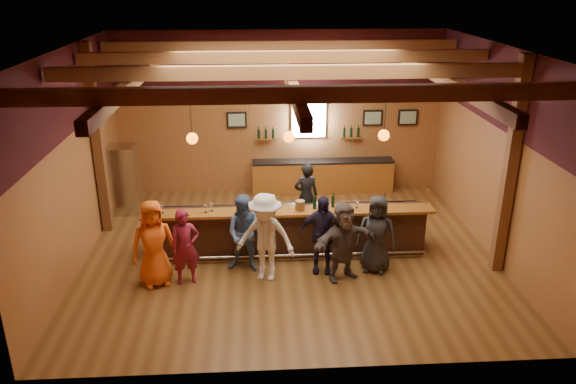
% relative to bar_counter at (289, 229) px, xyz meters
% --- Properties ---
extents(room, '(9.04, 9.00, 4.52)m').
position_rel_bar_counter_xyz_m(room, '(-0.02, -0.09, 2.69)').
color(room, brown).
rests_on(room, ground).
extents(bar_counter, '(6.30, 1.07, 1.11)m').
position_rel_bar_counter_xyz_m(bar_counter, '(0.00, 0.00, 0.00)').
color(bar_counter, black).
rests_on(bar_counter, ground).
extents(back_bar_cabinet, '(4.00, 0.52, 0.95)m').
position_rel_bar_counter_xyz_m(back_bar_cabinet, '(1.18, 3.57, -0.05)').
color(back_bar_cabinet, brown).
rests_on(back_bar_cabinet, ground).
extents(window, '(0.95, 0.09, 0.95)m').
position_rel_bar_counter_xyz_m(window, '(0.78, 3.80, 1.53)').
color(window, silver).
rests_on(window, room).
extents(framed_pictures, '(5.35, 0.05, 0.45)m').
position_rel_bar_counter_xyz_m(framed_pictures, '(1.65, 3.79, 1.58)').
color(framed_pictures, black).
rests_on(framed_pictures, room).
extents(wine_shelves, '(3.00, 0.18, 0.30)m').
position_rel_bar_counter_xyz_m(wine_shelves, '(0.78, 3.73, 1.10)').
color(wine_shelves, brown).
rests_on(wine_shelves, room).
extents(pendant_lights, '(4.24, 0.24, 1.37)m').
position_rel_bar_counter_xyz_m(pendant_lights, '(-0.02, -0.15, 2.19)').
color(pendant_lights, black).
rests_on(pendant_lights, room).
extents(stainless_fridge, '(0.70, 0.70, 1.80)m').
position_rel_bar_counter_xyz_m(stainless_fridge, '(-4.12, 2.45, 0.38)').
color(stainless_fridge, silver).
rests_on(stainless_fridge, ground).
extents(customer_orange, '(1.02, 0.83, 1.80)m').
position_rel_bar_counter_xyz_m(customer_orange, '(-2.77, -1.33, 0.38)').
color(customer_orange, '#ED5B16').
rests_on(customer_orange, ground).
extents(customer_redvest, '(0.66, 0.51, 1.58)m').
position_rel_bar_counter_xyz_m(customer_redvest, '(-2.16, -1.31, 0.27)').
color(customer_redvest, maroon).
rests_on(customer_redvest, ground).
extents(customer_denim, '(0.94, 0.80, 1.69)m').
position_rel_bar_counter_xyz_m(customer_denim, '(-0.96, -0.88, 0.32)').
color(customer_denim, '#486591').
rests_on(customer_denim, ground).
extents(customer_white, '(1.36, 1.03, 1.87)m').
position_rel_bar_counter_xyz_m(customer_white, '(-0.56, -1.25, 0.41)').
color(customer_white, silver).
rests_on(customer_white, ground).
extents(customer_navy, '(1.04, 0.54, 1.70)m').
position_rel_bar_counter_xyz_m(customer_navy, '(0.61, -1.02, 0.33)').
color(customer_navy, black).
rests_on(customer_navy, ground).
extents(customer_brown, '(1.61, 1.08, 1.66)m').
position_rel_bar_counter_xyz_m(customer_brown, '(1.01, -1.34, 0.31)').
color(customer_brown, '#4D413E').
rests_on(customer_brown, ground).
extents(customer_dark, '(0.94, 0.76, 1.68)m').
position_rel_bar_counter_xyz_m(customer_dark, '(1.75, -1.04, 0.32)').
color(customer_dark, '#242426').
rests_on(customer_dark, ground).
extents(bartender, '(0.64, 0.46, 1.64)m').
position_rel_bar_counter_xyz_m(bartender, '(0.49, 1.20, 0.30)').
color(bartender, black).
rests_on(bartender, ground).
extents(ice_bucket, '(0.20, 0.20, 0.22)m').
position_rel_bar_counter_xyz_m(ice_bucket, '(0.21, -0.33, 0.70)').
color(ice_bucket, brown).
rests_on(ice_bucket, bar_counter).
extents(bottle_a, '(0.08, 0.08, 0.38)m').
position_rel_bar_counter_xyz_m(bottle_a, '(0.54, -0.26, 0.74)').
color(bottle_a, black).
rests_on(bottle_a, bar_counter).
extents(bottle_b, '(0.07, 0.07, 0.34)m').
position_rel_bar_counter_xyz_m(bottle_b, '(0.94, -0.19, 0.72)').
color(bottle_b, black).
rests_on(bottle_b, bar_counter).
extents(glass_a, '(0.09, 0.09, 0.20)m').
position_rel_bar_counter_xyz_m(glass_a, '(-2.74, -0.31, 0.73)').
color(glass_a, silver).
rests_on(glass_a, bar_counter).
extents(glass_b, '(0.08, 0.08, 0.18)m').
position_rel_bar_counter_xyz_m(glass_b, '(-1.81, -0.32, 0.72)').
color(glass_b, silver).
rests_on(glass_b, bar_counter).
extents(glass_c, '(0.09, 0.09, 0.20)m').
position_rel_bar_counter_xyz_m(glass_c, '(-1.69, -0.25, 0.73)').
color(glass_c, silver).
rests_on(glass_c, bar_counter).
extents(glass_d, '(0.08, 0.08, 0.18)m').
position_rel_bar_counter_xyz_m(glass_d, '(-1.09, -0.44, 0.72)').
color(glass_d, silver).
rests_on(glass_d, bar_counter).
extents(glass_e, '(0.08, 0.08, 0.19)m').
position_rel_bar_counter_xyz_m(glass_e, '(-0.45, -0.25, 0.72)').
color(glass_e, silver).
rests_on(glass_e, bar_counter).
extents(glass_f, '(0.08, 0.08, 0.18)m').
position_rel_bar_counter_xyz_m(glass_f, '(0.75, -0.34, 0.72)').
color(glass_f, silver).
rests_on(glass_f, bar_counter).
extents(glass_g, '(0.08, 0.08, 0.19)m').
position_rel_bar_counter_xyz_m(glass_g, '(1.46, -0.27, 0.72)').
color(glass_g, silver).
rests_on(glass_g, bar_counter).
extents(glass_h, '(0.07, 0.07, 0.16)m').
position_rel_bar_counter_xyz_m(glass_h, '(1.84, -0.29, 0.70)').
color(glass_h, silver).
rests_on(glass_h, bar_counter).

